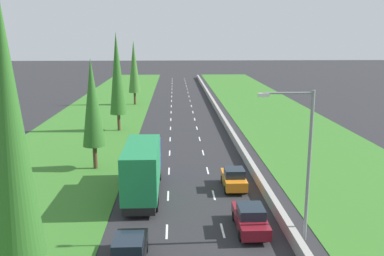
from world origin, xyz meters
name	(u,v)px	position (x,y,z in m)	size (l,w,h in m)	color
ground_plane	(182,116)	(0.00, 60.00, 0.00)	(300.00, 300.00, 0.00)	#28282B
grass_verge_left	(99,116)	(-12.65, 60.00, 0.02)	(14.00, 140.00, 0.04)	#387528
grass_verge_right	(275,115)	(14.35, 60.00, 0.02)	(14.00, 140.00, 0.04)	#387528
median_barrier	(219,113)	(5.70, 60.00, 0.42)	(0.44, 120.00, 0.85)	#9E9B93
lane_markings	(182,116)	(0.00, 60.00, 0.01)	(3.64, 116.00, 0.01)	white
maroon_sedan_right_lane	(250,218)	(3.47, 20.99, 0.81)	(1.82, 4.50, 1.64)	maroon
orange_hatchback_right_lane	(234,178)	(3.48, 28.41, 0.84)	(1.74, 3.90, 1.72)	orange
black_sedan_left_lane	(129,252)	(-3.68, 17.12, 0.81)	(1.82, 4.50, 1.64)	black
green_box_truck_left_lane	(143,168)	(-3.63, 27.17, 2.18)	(2.46, 9.40, 4.18)	black
poplar_tree_nearest	(11,130)	(-8.19, 14.55, 8.01)	(2.15, 2.15, 13.92)	#4C3823
poplar_tree_second	(92,103)	(-8.50, 34.04, 6.10)	(2.05, 2.05, 10.09)	#4C3823
poplar_tree_third	(117,74)	(-8.37, 49.96, 7.31)	(2.11, 2.11, 12.52)	#4C3823
poplar_tree_fourth	(134,67)	(-8.22, 71.03, 6.69)	(2.08, 2.08, 11.28)	#4C3823
street_light_mast	(304,156)	(6.18, 19.65, 5.23)	(3.20, 0.28, 9.00)	gray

